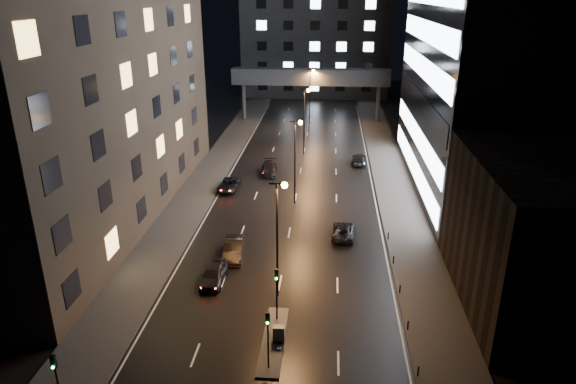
% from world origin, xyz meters
% --- Properties ---
extents(ground, '(160.00, 160.00, 0.00)m').
position_xyz_m(ground, '(0.00, 40.00, 0.00)').
color(ground, black).
rests_on(ground, ground).
extents(sidewalk_left, '(5.00, 110.00, 0.15)m').
position_xyz_m(sidewalk_left, '(-12.50, 35.00, 0.07)').
color(sidewalk_left, '#383533').
rests_on(sidewalk_left, ground).
extents(sidewalk_right, '(5.00, 110.00, 0.15)m').
position_xyz_m(sidewalk_right, '(12.50, 35.00, 0.07)').
color(sidewalk_right, '#383533').
rests_on(sidewalk_right, ground).
extents(building_left, '(15.00, 48.00, 40.00)m').
position_xyz_m(building_left, '(-22.50, 24.00, 20.00)').
color(building_left, '#2D2319').
rests_on(building_left, ground).
extents(building_right_low, '(10.00, 18.00, 12.00)m').
position_xyz_m(building_right_low, '(20.00, 9.00, 6.00)').
color(building_right_low, black).
rests_on(building_right_low, ground).
extents(building_right_glass, '(20.00, 36.00, 45.00)m').
position_xyz_m(building_right_glass, '(25.00, 36.00, 22.50)').
color(building_right_glass, black).
rests_on(building_right_glass, ground).
extents(building_far, '(34.00, 14.00, 25.00)m').
position_xyz_m(building_far, '(0.00, 98.00, 12.50)').
color(building_far, '#333335').
rests_on(building_far, ground).
extents(skybridge, '(30.00, 3.00, 10.00)m').
position_xyz_m(skybridge, '(0.00, 70.00, 8.34)').
color(skybridge, '#333335').
rests_on(skybridge, ground).
extents(median_island, '(1.60, 8.00, 0.15)m').
position_xyz_m(median_island, '(0.30, 2.00, 0.07)').
color(median_island, '#383533').
rests_on(median_island, ground).
extents(traffic_signal_near, '(0.28, 0.34, 4.40)m').
position_xyz_m(traffic_signal_near, '(0.30, 4.49, 3.09)').
color(traffic_signal_near, black).
rests_on(traffic_signal_near, median_island).
extents(traffic_signal_far, '(0.28, 0.34, 4.40)m').
position_xyz_m(traffic_signal_far, '(0.30, -1.01, 3.09)').
color(traffic_signal_far, black).
rests_on(traffic_signal_far, median_island).
extents(traffic_signal_corner, '(0.28, 0.34, 4.40)m').
position_xyz_m(traffic_signal_corner, '(-11.50, -6.01, 2.94)').
color(traffic_signal_corner, black).
rests_on(traffic_signal_corner, ground).
extents(bollard_row, '(0.12, 25.12, 0.90)m').
position_xyz_m(bollard_row, '(10.20, 6.50, 0.45)').
color(bollard_row, black).
rests_on(bollard_row, ground).
extents(streetlight_near, '(1.45, 0.50, 10.15)m').
position_xyz_m(streetlight_near, '(0.16, 8.00, 6.50)').
color(streetlight_near, black).
rests_on(streetlight_near, ground).
extents(streetlight_mid_a, '(1.45, 0.50, 10.15)m').
position_xyz_m(streetlight_mid_a, '(0.16, 28.00, 6.50)').
color(streetlight_mid_a, black).
rests_on(streetlight_mid_a, ground).
extents(streetlight_mid_b, '(1.45, 0.50, 10.15)m').
position_xyz_m(streetlight_mid_b, '(0.16, 48.00, 6.50)').
color(streetlight_mid_b, black).
rests_on(streetlight_mid_b, ground).
extents(streetlight_far, '(1.45, 0.50, 10.15)m').
position_xyz_m(streetlight_far, '(0.16, 68.00, 6.50)').
color(streetlight_far, black).
rests_on(streetlight_far, ground).
extents(car_away_a, '(1.94, 4.68, 1.58)m').
position_xyz_m(car_away_a, '(-5.76, 9.61, 0.79)').
color(car_away_a, black).
rests_on(car_away_a, ground).
extents(car_away_b, '(2.28, 5.18, 1.65)m').
position_xyz_m(car_away_b, '(-4.89, 14.38, 0.83)').
color(car_away_b, black).
rests_on(car_away_b, ground).
extents(car_away_c, '(2.52, 5.01, 1.36)m').
position_xyz_m(car_away_c, '(-8.72, 31.72, 0.68)').
color(car_away_c, black).
rests_on(car_away_c, ground).
extents(car_away_d, '(2.60, 5.38, 1.51)m').
position_xyz_m(car_away_d, '(-4.28, 38.49, 0.75)').
color(car_away_d, black).
rests_on(car_away_d, ground).
extents(car_toward_a, '(2.45, 4.86, 1.32)m').
position_xyz_m(car_toward_a, '(5.64, 19.53, 0.66)').
color(car_toward_a, black).
rests_on(car_toward_a, ground).
extents(car_toward_b, '(2.48, 5.14, 1.44)m').
position_xyz_m(car_toward_b, '(8.35, 43.90, 0.72)').
color(car_toward_b, black).
rests_on(car_toward_b, ground).
extents(utility_cabinet, '(0.84, 0.55, 1.26)m').
position_xyz_m(utility_cabinet, '(0.70, 1.83, 0.78)').
color(utility_cabinet, '#454548').
rests_on(utility_cabinet, median_island).
extents(cone_b, '(0.47, 0.47, 0.45)m').
position_xyz_m(cone_b, '(0.84, 0.87, 0.23)').
color(cone_b, '#D6410B').
rests_on(cone_b, ground).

